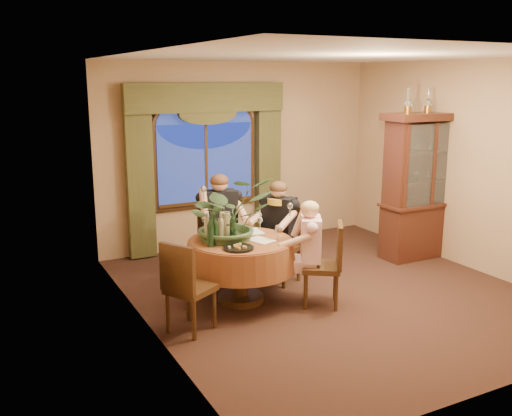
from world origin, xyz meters
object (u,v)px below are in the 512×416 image
chair_front_left (191,286)px  wine_bottle_3 (221,228)px  wine_bottle_2 (215,229)px  oil_lamp_center (428,100)px  wine_bottle_0 (233,228)px  person_scarf (279,231)px  oil_lamp_right (448,100)px  olive_bowl (242,237)px  wine_bottle_5 (207,227)px  wine_bottle_4 (210,232)px  oil_lamp_left (408,101)px  centerpiece_plant (228,185)px  dining_table (241,271)px  chair_back_right (281,246)px  chair_back (218,242)px  person_back (220,226)px  china_cabinet (423,186)px  stoneware_vase (225,225)px  chair_right (321,265)px  wine_bottle_1 (212,225)px  person_pink (311,252)px

chair_front_left → wine_bottle_3: (0.56, 0.49, 0.44)m
wine_bottle_2 → oil_lamp_center: bearing=6.6°
wine_bottle_0 → person_scarf: bearing=29.1°
oil_lamp_center → wine_bottle_2: oil_lamp_center is taller
oil_lamp_right → olive_bowl: oil_lamp_right is taller
wine_bottle_3 → wine_bottle_5: 0.15m
wine_bottle_4 → oil_lamp_left: bearing=8.7°
oil_lamp_center → oil_lamp_right: 0.36m
centerpiece_plant → wine_bottle_5: centerpiece_plant is taller
wine_bottle_0 → wine_bottle_4: same height
dining_table → chair_front_left: 0.93m
oil_lamp_right → oil_lamp_left: bearing=180.0°
wine_bottle_0 → wine_bottle_3: 0.14m
chair_back_right → wine_bottle_0: 1.04m
chair_back → person_back: (0.03, 0.01, 0.21)m
dining_table → wine_bottle_0: (-0.12, -0.04, 0.54)m
oil_lamp_left → wine_bottle_3: (-2.97, -0.37, -1.34)m
china_cabinet → wine_bottle_3: size_ratio=6.31×
stoneware_vase → chair_back_right: bearing=14.0°
dining_table → oil_lamp_left: bearing=8.0°
centerpiece_plant → chair_right: bearing=-35.9°
wine_bottle_0 → oil_lamp_left: bearing=8.5°
chair_right → olive_bowl: bearing=90.1°
olive_bowl → wine_bottle_0: wine_bottle_0 is taller
chair_back → wine_bottle_5: size_ratio=2.91×
wine_bottle_2 → wine_bottle_0: bearing=-7.8°
chair_right → centerpiece_plant: (-0.87, 0.63, 0.89)m
chair_front_left → wine_bottle_1: size_ratio=2.91×
chair_front_left → wine_bottle_0: bearing=91.7°
chair_front_left → wine_bottle_4: 0.69m
china_cabinet → stoneware_vase: 3.23m
oil_lamp_left → wine_bottle_0: size_ratio=1.03×
wine_bottle_0 → wine_bottle_2: size_ratio=1.00×
stoneware_vase → wine_bottle_3: wine_bottle_3 is taller
wine_bottle_1 → oil_lamp_center: bearing=3.5°
chair_right → oil_lamp_left: bearing=-31.8°
chair_back → wine_bottle_1: 0.89m
person_pink → stoneware_vase: size_ratio=4.02×
oil_lamp_center → wine_bottle_1: oil_lamp_center is taller
wine_bottle_1 → wine_bottle_3: size_ratio=1.00×
dining_table → wine_bottle_1: size_ratio=3.92×
dining_table → wine_bottle_5: wine_bottle_5 is taller
chair_front_left → stoneware_vase: 1.01m
chair_front_left → chair_right: bearing=57.9°
oil_lamp_left → oil_lamp_right: (0.72, 0.00, 0.00)m
person_back → person_scarf: (0.63, -0.44, -0.04)m
oil_lamp_right → person_back: oil_lamp_right is taller
person_back → oil_lamp_center: bearing=178.5°
chair_back → centerpiece_plant: size_ratio=0.89×
chair_front_left → wine_bottle_1: (0.52, 0.65, 0.44)m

